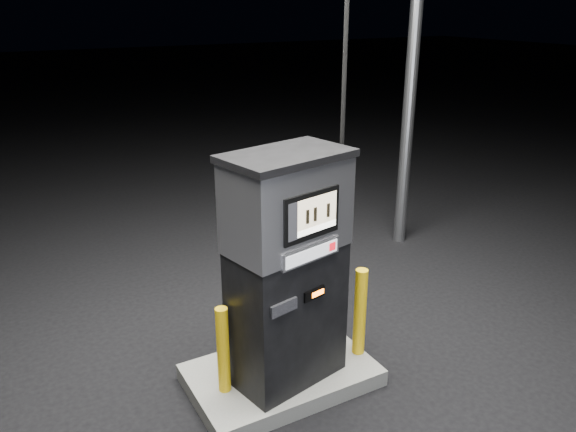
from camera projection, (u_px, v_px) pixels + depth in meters
ground at (281, 382)px, 5.02m from camera, size 80.00×80.00×0.00m
pump_island at (281, 375)px, 4.99m from camera, size 1.60×1.00×0.15m
fuel_dispenser at (287, 269)px, 4.52m from camera, size 1.14×0.78×4.12m
bollard_left at (223, 350)px, 4.56m from camera, size 0.14×0.14×0.77m
bollard_right at (360, 312)px, 5.05m from camera, size 0.14×0.14×0.84m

